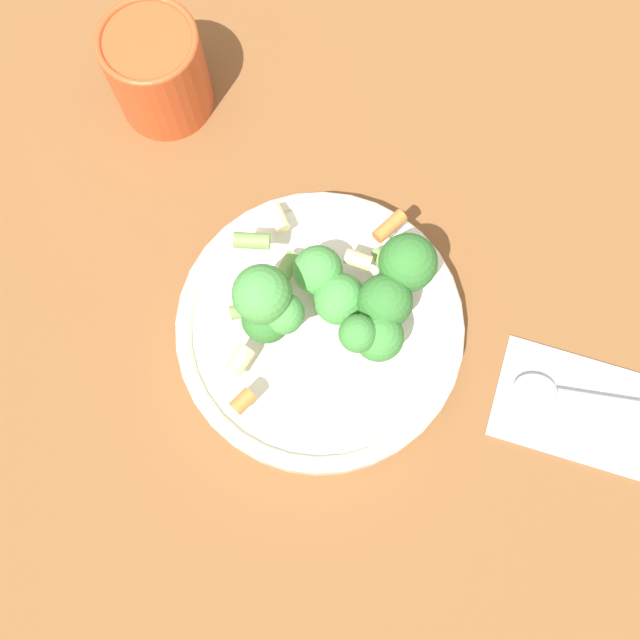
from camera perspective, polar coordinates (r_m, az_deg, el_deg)
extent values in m
plane|color=brown|center=(0.65, 0.00, -1.20)|extent=(3.00, 3.00, 0.00)
cylinder|color=silver|center=(0.63, 0.00, -0.85)|extent=(0.24, 0.24, 0.03)
torus|color=silver|center=(0.62, 0.00, -0.48)|extent=(0.24, 0.24, 0.01)
cylinder|color=#8CB766|center=(0.61, 1.43, 0.98)|extent=(0.01, 0.01, 0.01)
sphere|color=#479342|center=(0.58, 1.48, 1.62)|extent=(0.04, 0.04, 0.04)
cylinder|color=#8CB766|center=(0.60, 6.38, 3.43)|extent=(0.02, 0.02, 0.02)
sphere|color=#33722D|center=(0.58, 6.72, 4.38)|extent=(0.05, 0.05, 0.05)
cylinder|color=#8CB766|center=(0.61, -0.16, 3.06)|extent=(0.01, 0.01, 0.02)
sphere|color=#479342|center=(0.58, -0.17, 3.81)|extent=(0.04, 0.04, 0.04)
cylinder|color=#8CB766|center=(0.57, 2.80, -1.51)|extent=(0.01, 0.01, 0.02)
sphere|color=#3D8438|center=(0.55, 2.89, -1.04)|extent=(0.03, 0.03, 0.03)
cylinder|color=#8CB766|center=(0.57, -2.72, -0.01)|extent=(0.01, 0.01, 0.01)
sphere|color=#479342|center=(0.55, -2.82, 0.51)|extent=(0.03, 0.03, 0.03)
cylinder|color=#8CB766|center=(0.59, 4.37, -1.70)|extent=(0.01, 0.01, 0.02)
sphere|color=#3D8438|center=(0.57, 4.56, -1.13)|extent=(0.04, 0.04, 0.04)
cylinder|color=#8CB766|center=(0.58, -3.94, -0.51)|extent=(0.01, 0.01, 0.02)
sphere|color=#33722D|center=(0.56, -4.11, 0.11)|extent=(0.04, 0.04, 0.04)
cylinder|color=#8CB766|center=(0.60, 4.77, 0.75)|extent=(0.01, 0.01, 0.01)
sphere|color=#33722D|center=(0.57, 4.98, 1.43)|extent=(0.04, 0.04, 0.04)
cylinder|color=#8CB766|center=(0.57, -4.23, 1.15)|extent=(0.02, 0.02, 0.02)
sphere|color=#479342|center=(0.54, -4.44, 1.98)|extent=(0.04, 0.04, 0.04)
cylinder|color=beige|center=(0.60, 2.93, 4.61)|extent=(0.01, 0.02, 0.01)
cylinder|color=#729E4C|center=(0.59, 3.03, 0.51)|extent=(0.03, 0.01, 0.01)
cylinder|color=orange|center=(0.61, -0.34, 3.93)|extent=(0.02, 0.02, 0.01)
cylinder|color=#729E4C|center=(0.61, -2.60, 3.84)|extent=(0.03, 0.02, 0.01)
cylinder|color=#729E4C|center=(0.62, 4.62, 4.58)|extent=(0.02, 0.02, 0.01)
cylinder|color=#729E4C|center=(0.59, -5.22, 6.03)|extent=(0.02, 0.03, 0.01)
cylinder|color=orange|center=(0.60, 5.31, 7.13)|extent=(0.03, 0.02, 0.01)
cylinder|color=orange|center=(0.58, -5.89, -6.17)|extent=(0.02, 0.02, 0.01)
cylinder|color=#729E4C|center=(0.59, -5.50, 0.82)|extent=(0.03, 0.03, 0.01)
cylinder|color=beige|center=(0.59, -6.11, -3.07)|extent=(0.02, 0.02, 0.01)
cylinder|color=beige|center=(0.60, 5.33, 3.47)|extent=(0.02, 0.02, 0.01)
cylinder|color=beige|center=(0.63, -3.17, 7.78)|extent=(0.02, 0.02, 0.01)
cylinder|color=#CC4C23|center=(0.71, -12.23, 17.97)|extent=(0.09, 0.09, 0.09)
torus|color=#CC4C23|center=(0.67, -13.09, 20.05)|extent=(0.09, 0.09, 0.01)
cube|color=#B2BCC6|center=(0.67, 18.98, -6.31)|extent=(0.10, 0.15, 0.01)
ellipsoid|color=silver|center=(0.65, 16.09, -5.05)|extent=(0.03, 0.04, 0.01)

